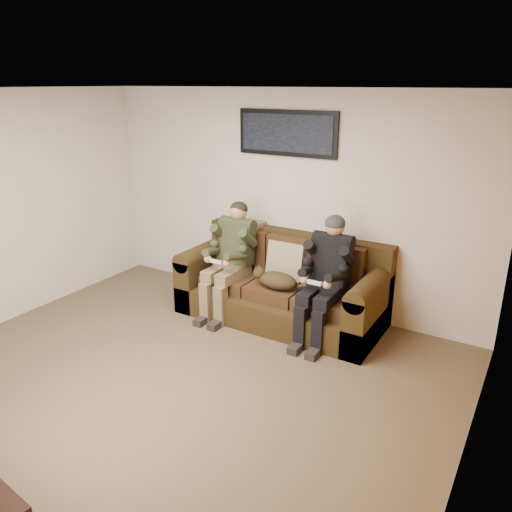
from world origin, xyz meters
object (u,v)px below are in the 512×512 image
Objects in this scene: sofa at (284,288)px; person_left at (231,252)px; cat at (276,280)px; person_right at (327,271)px; framed_poster at (287,133)px.

person_left is (-0.61, -0.20, 0.39)m from sofa.
person_left reaches higher than cat.
cat is at bearing -171.06° from person_right.
sofa is 1.78× the size of person_left.
person_left is 1.06× the size of framed_poster.
person_left is at bearing -125.28° from framed_poster.
cat is (0.66, -0.09, -0.18)m from person_left.
person_right is 0.60m from cat.
person_left is at bearing -179.98° from person_right.
person_right reaches higher than sofa.
person_left reaches higher than sofa.
sofa is 3.59× the size of cat.
person_right is at bearing 8.94° from cat.
person_right is 2.03× the size of cat.
sofa is 0.75m from person_right.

